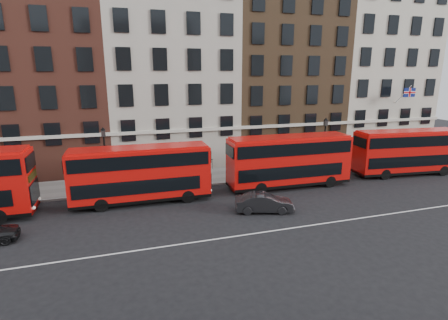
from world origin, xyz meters
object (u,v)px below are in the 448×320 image
object	(u,v)px
bus_b	(141,173)
bus_d	(407,151)
bus_c	(289,160)
traffic_light	(408,143)
car_front	(264,203)

from	to	relation	value
bus_b	bus_d	world-z (taller)	bus_d
bus_b	bus_c	xyz separation A→B (m)	(12.40, 0.00, 0.07)
bus_c	traffic_light	xyz separation A→B (m)	(15.55, 2.87, 0.04)
bus_c	car_front	size ratio (longest dim) A/B	2.61
car_front	traffic_light	world-z (taller)	traffic_light
car_front	traffic_light	distance (m)	21.20
bus_c	bus_b	bearing A→B (deg)	-178.79
bus_c	bus_d	bearing A→B (deg)	1.22
bus_c	car_front	bearing A→B (deg)	-131.82
bus_c	traffic_light	distance (m)	15.81
bus_d	car_front	world-z (taller)	bus_d
bus_b	bus_c	size ratio (longest dim) A/B	0.97
bus_b	bus_d	distance (m)	25.04
bus_c	bus_d	distance (m)	12.64
bus_c	bus_d	world-z (taller)	bus_c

